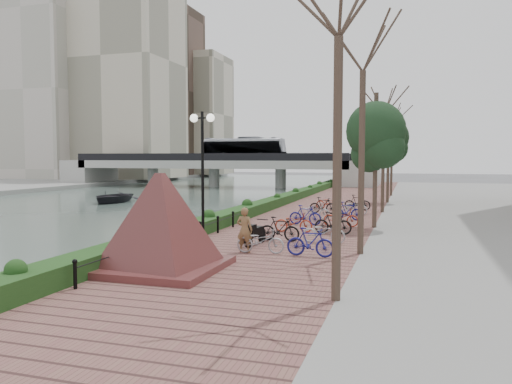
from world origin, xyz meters
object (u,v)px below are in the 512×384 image
at_px(granite_monument, 161,221).
at_px(motorcycle, 255,233).
at_px(lamppost, 202,149).
at_px(pedestrian, 245,230).
at_px(boat, 112,197).

height_order(granite_monument, motorcycle, granite_monument).
height_order(granite_monument, lamppost, lamppost).
relative_size(pedestrian, boat, 0.34).
height_order(lamppost, boat, lamppost).
xyz_separation_m(motorcycle, boat, (-18.75, 18.68, -0.46)).
height_order(motorcycle, boat, motorcycle).
relative_size(motorcycle, boat, 0.32).
relative_size(granite_monument, motorcycle, 3.62).
distance_m(pedestrian, boat, 27.64).
bearing_deg(granite_monument, lamppost, 97.87).
bearing_deg(granite_monument, boat, 126.20).
distance_m(granite_monument, motorcycle, 5.25).
relative_size(lamppost, boat, 1.08).
bearing_deg(lamppost, motorcycle, 6.42).
xyz_separation_m(motorcycle, pedestrian, (0.08, -1.54, 0.33)).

